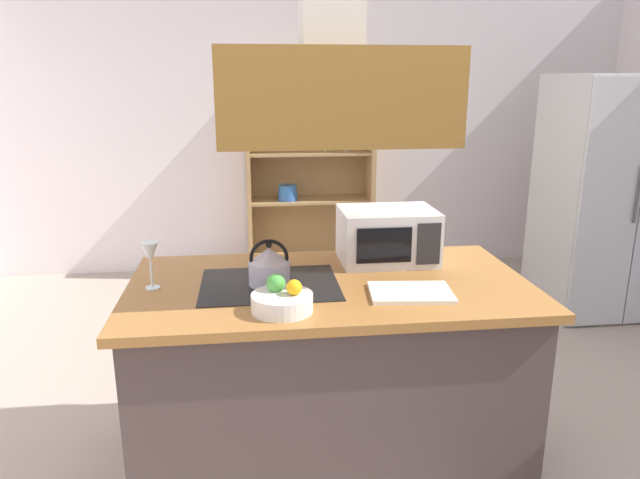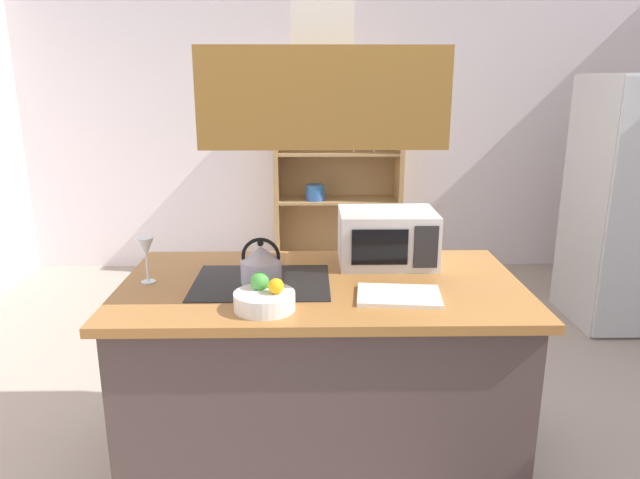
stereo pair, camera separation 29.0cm
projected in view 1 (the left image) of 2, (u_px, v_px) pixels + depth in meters
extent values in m
plane|color=#A09081|center=(376.00, 443.00, 2.94)|extent=(7.80, 7.80, 0.00)
cube|color=silver|center=(311.00, 125.00, 5.44)|extent=(6.00, 0.12, 2.70)
cube|color=#493A37|center=(329.00, 377.00, 2.72)|extent=(1.69, 0.89, 0.86)
cube|color=#9D6630|center=(330.00, 286.00, 2.60)|extent=(1.77, 0.97, 0.04)
cube|color=black|center=(270.00, 284.00, 2.56)|extent=(0.60, 0.48, 0.00)
cube|color=brown|center=(330.00, 96.00, 2.38)|extent=(0.90, 0.70, 0.36)
cube|color=#B5B7B5|center=(607.00, 196.00, 4.46)|extent=(0.90, 0.72, 1.81)
cube|color=#B9BDC0|center=(609.00, 207.00, 4.07)|extent=(0.44, 0.03, 1.77)
cylinder|color=#4C4C51|center=(638.00, 195.00, 4.04)|extent=(0.02, 0.02, 0.40)
cube|color=#AC8450|center=(249.00, 183.00, 5.26)|extent=(0.04, 0.40, 1.73)
cube|color=#AC8450|center=(369.00, 180.00, 5.39)|extent=(0.04, 0.40, 1.73)
cube|color=#AC8450|center=(309.00, 85.00, 5.09)|extent=(1.15, 0.40, 0.03)
cube|color=#AC8450|center=(310.00, 267.00, 5.54)|extent=(1.15, 0.40, 0.08)
cube|color=#AC8450|center=(308.00, 178.00, 5.50)|extent=(1.15, 0.02, 1.73)
cube|color=#AC8450|center=(310.00, 200.00, 5.37)|extent=(1.07, 0.36, 0.02)
cube|color=#AC8450|center=(310.00, 153.00, 5.25)|extent=(1.07, 0.36, 0.02)
cylinder|color=#335FAA|center=(288.00, 198.00, 5.28)|extent=(0.18, 0.18, 0.05)
cylinder|color=#2F64A8|center=(288.00, 193.00, 5.27)|extent=(0.17, 0.17, 0.05)
cylinder|color=#2E65A2|center=(288.00, 188.00, 5.26)|extent=(0.16, 0.16, 0.05)
cylinder|color=silver|center=(325.00, 145.00, 5.21)|extent=(0.01, 0.01, 0.12)
cone|color=silver|center=(325.00, 134.00, 5.18)|extent=(0.07, 0.07, 0.08)
cylinder|color=silver|center=(346.00, 145.00, 5.23)|extent=(0.01, 0.01, 0.12)
cone|color=silver|center=(346.00, 133.00, 5.20)|extent=(0.07, 0.07, 0.08)
cylinder|color=#B8B4C8|center=(269.00, 273.00, 2.55)|extent=(0.18, 0.18, 0.10)
cone|color=#B7B0BA|center=(269.00, 255.00, 2.52)|extent=(0.17, 0.17, 0.06)
sphere|color=black|center=(269.00, 245.00, 2.51)|extent=(0.03, 0.03, 0.03)
torus|color=black|center=(269.00, 258.00, 2.53)|extent=(0.17, 0.02, 0.17)
cube|color=white|center=(411.00, 293.00, 2.44)|extent=(0.36, 0.27, 0.02)
cube|color=silver|center=(387.00, 235.00, 2.86)|extent=(0.46, 0.34, 0.26)
cube|color=black|center=(384.00, 245.00, 2.69)|extent=(0.26, 0.01, 0.17)
cube|color=#262628|center=(429.00, 244.00, 2.71)|extent=(0.11, 0.01, 0.20)
cylinder|color=silver|center=(153.00, 288.00, 2.51)|extent=(0.06, 0.06, 0.01)
cylinder|color=silver|center=(152.00, 275.00, 2.50)|extent=(0.01, 0.01, 0.11)
cone|color=silver|center=(150.00, 253.00, 2.47)|extent=(0.08, 0.08, 0.09)
cylinder|color=silver|center=(282.00, 303.00, 2.26)|extent=(0.24, 0.24, 0.07)
sphere|color=#F5AD13|center=(294.00, 287.00, 2.24)|extent=(0.06, 0.06, 0.06)
sphere|color=green|center=(276.00, 283.00, 2.28)|extent=(0.08, 0.08, 0.08)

